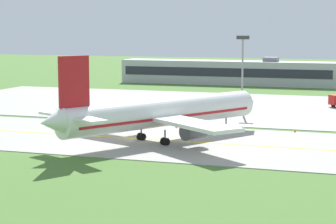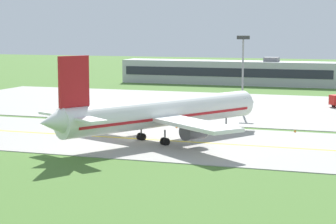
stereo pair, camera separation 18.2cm
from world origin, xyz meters
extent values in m
plane|color=#47702D|center=(0.00, 0.00, 0.00)|extent=(500.00, 500.00, 0.00)
cube|color=#9E9B93|center=(0.00, 0.00, 0.05)|extent=(240.00, 28.00, 0.10)
cube|color=#9E9B93|center=(10.00, 42.00, 0.05)|extent=(140.00, 52.00, 0.10)
cube|color=yellow|center=(0.00, 0.00, 0.11)|extent=(220.00, 0.60, 0.01)
cylinder|color=white|center=(5.02, -0.22, 4.20)|extent=(20.38, 31.48, 4.00)
cone|color=white|center=(14.08, 15.57, 4.20)|extent=(4.59, 4.15, 3.80)
cone|color=white|center=(-4.13, -16.18, 4.60)|extent=(4.54, 4.47, 3.40)
cube|color=red|center=(5.02, -0.22, 3.70)|extent=(19.10, 29.16, 0.36)
cube|color=#1E232D|center=(12.98, 13.66, 4.90)|extent=(3.84, 3.25, 0.70)
cube|color=white|center=(-3.44, 2.10, 3.70)|extent=(15.71, 10.03, 0.50)
cylinder|color=#47474C|center=(-0.72, 2.84, 2.30)|extent=(3.69, 4.09, 2.30)
cylinder|color=black|center=(0.08, 4.23, 2.30)|extent=(1.95, 1.26, 2.10)
cube|color=white|center=(11.30, -6.36, 3.70)|extent=(14.79, 12.99, 0.50)
cylinder|color=#47474C|center=(10.56, -3.63, 2.30)|extent=(3.69, 4.09, 2.30)
cylinder|color=black|center=(11.36, -2.24, 2.30)|extent=(1.95, 1.26, 2.10)
cube|color=red|center=(-2.44, -13.23, 9.45)|extent=(2.54, 4.02, 6.50)
cube|color=white|center=(-5.31, -11.81, 5.00)|extent=(6.46, 4.62, 0.30)
cube|color=white|center=(0.24, -15.00, 5.00)|extent=(6.27, 5.46, 0.30)
cylinder|color=slate|center=(11.49, 11.06, 1.38)|extent=(0.24, 0.24, 1.65)
cylinder|color=black|center=(11.49, 11.06, 0.55)|extent=(0.85, 1.13, 1.10)
cylinder|color=slate|center=(1.77, -0.66, 1.38)|extent=(0.24, 0.24, 1.65)
cylinder|color=black|center=(1.53, -0.53, 0.55)|extent=(0.85, 1.13, 1.10)
cylinder|color=black|center=(2.01, -0.80, 0.55)|extent=(0.85, 1.13, 1.10)
cylinder|color=slate|center=(6.28, -3.25, 1.38)|extent=(0.24, 0.24, 1.65)
cylinder|color=black|center=(6.05, -3.11, 0.55)|extent=(0.85, 1.13, 1.10)
cylinder|color=black|center=(6.52, -3.39, 0.55)|extent=(0.85, 1.13, 1.10)
cylinder|color=black|center=(25.03, 48.64, 0.45)|extent=(0.90, 0.78, 0.90)
cube|color=orange|center=(-21.74, 23.63, 1.50)|extent=(2.67, 2.63, 1.80)
cube|color=#1E232D|center=(-22.18, 24.25, 1.81)|extent=(1.56, 1.17, 0.81)
cube|color=orange|center=(-19.87, 21.03, 0.80)|extent=(4.39, 4.96, 0.40)
cylinder|color=orange|center=(-21.74, 23.63, 2.50)|extent=(0.20, 0.20, 0.18)
cylinder|color=black|center=(-22.55, 23.05, 0.45)|extent=(0.77, 0.91, 0.90)
cylinder|color=black|center=(-20.92, 24.21, 0.45)|extent=(0.77, 0.91, 0.90)
cylinder|color=black|center=(-20.19, 19.67, 0.45)|extent=(0.77, 0.91, 0.90)
cylinder|color=black|center=(-18.48, 20.90, 0.45)|extent=(0.77, 0.91, 0.90)
cube|color=#B2B2B7|center=(-7.98, 93.52, 3.36)|extent=(62.00, 8.99, 6.73)
cube|color=#1E232D|center=(-7.98, 88.97, 3.70)|extent=(59.52, 0.10, 2.42)
cube|color=slate|center=(4.42, 93.52, 7.33)|extent=(4.00, 4.00, 1.20)
cylinder|color=gray|center=(9.14, 33.70, 7.00)|extent=(0.36, 0.36, 14.00)
cube|color=#333333|center=(9.14, 33.70, 14.35)|extent=(2.40, 0.50, 0.70)
cone|color=orange|center=(21.90, 13.42, 0.30)|extent=(0.44, 0.44, 0.60)
cone|color=orange|center=(3.16, 11.54, 0.30)|extent=(0.44, 0.44, 0.60)
cone|color=orange|center=(13.40, 11.18, 0.30)|extent=(0.44, 0.44, 0.60)
camera|label=1|loc=(34.65, -85.72, 16.26)|focal=68.44mm
camera|label=2|loc=(34.82, -85.66, 16.26)|focal=68.44mm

